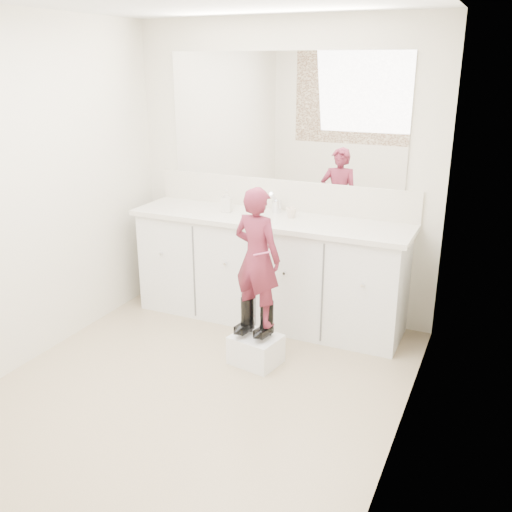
% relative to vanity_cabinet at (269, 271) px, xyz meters
% --- Properties ---
extents(floor, '(3.00, 3.00, 0.00)m').
position_rel_vanity_cabinet_xyz_m(floor, '(0.00, -1.23, -0.42)').
color(floor, '#938360').
rests_on(floor, ground).
extents(wall_back, '(2.60, 0.00, 2.60)m').
position_rel_vanity_cabinet_xyz_m(wall_back, '(0.00, 0.27, 0.77)').
color(wall_back, beige).
rests_on(wall_back, floor).
extents(wall_left, '(0.00, 3.00, 3.00)m').
position_rel_vanity_cabinet_xyz_m(wall_left, '(-1.30, -1.23, 0.78)').
color(wall_left, beige).
rests_on(wall_left, floor).
extents(wall_right, '(0.00, 3.00, 3.00)m').
position_rel_vanity_cabinet_xyz_m(wall_right, '(1.30, -1.23, 0.78)').
color(wall_right, beige).
rests_on(wall_right, floor).
extents(vanity_cabinet, '(2.20, 0.55, 0.85)m').
position_rel_vanity_cabinet_xyz_m(vanity_cabinet, '(0.00, 0.00, 0.00)').
color(vanity_cabinet, silver).
rests_on(vanity_cabinet, floor).
extents(countertop, '(2.28, 0.58, 0.04)m').
position_rel_vanity_cabinet_xyz_m(countertop, '(0.00, -0.01, 0.45)').
color(countertop, beige).
rests_on(countertop, vanity_cabinet).
extents(backsplash, '(2.28, 0.03, 0.25)m').
position_rel_vanity_cabinet_xyz_m(backsplash, '(0.00, 0.26, 0.59)').
color(backsplash, beige).
rests_on(backsplash, countertop).
extents(mirror, '(2.00, 0.02, 1.00)m').
position_rel_vanity_cabinet_xyz_m(mirror, '(0.00, 0.26, 1.22)').
color(mirror, white).
rests_on(mirror, wall_back).
extents(faucet, '(0.08, 0.08, 0.10)m').
position_rel_vanity_cabinet_xyz_m(faucet, '(0.00, 0.15, 0.52)').
color(faucet, silver).
rests_on(faucet, countertop).
extents(cup, '(0.11, 0.11, 0.08)m').
position_rel_vanity_cabinet_xyz_m(cup, '(0.17, 0.05, 0.51)').
color(cup, beige).
rests_on(cup, countertop).
extents(soap_bottle, '(0.09, 0.09, 0.18)m').
position_rel_vanity_cabinet_xyz_m(soap_bottle, '(-0.39, 0.01, 0.55)').
color(soap_bottle, beige).
rests_on(soap_bottle, countertop).
extents(step_stool, '(0.37, 0.33, 0.21)m').
position_rel_vanity_cabinet_xyz_m(step_stool, '(0.21, -0.73, -0.32)').
color(step_stool, silver).
rests_on(step_stool, floor).
extents(boot_left, '(0.13, 0.20, 0.28)m').
position_rel_vanity_cabinet_xyz_m(boot_left, '(0.14, -0.71, -0.08)').
color(boot_left, black).
rests_on(boot_left, step_stool).
extents(boot_right, '(0.13, 0.20, 0.28)m').
position_rel_vanity_cabinet_xyz_m(boot_right, '(0.29, -0.71, -0.08)').
color(boot_right, black).
rests_on(boot_right, step_stool).
extents(toddler, '(0.39, 0.30, 0.98)m').
position_rel_vanity_cabinet_xyz_m(toddler, '(0.21, -0.71, 0.37)').
color(toddler, '#9C304C').
rests_on(toddler, step_stool).
extents(toothbrush, '(0.14, 0.04, 0.06)m').
position_rel_vanity_cabinet_xyz_m(toothbrush, '(0.28, -0.79, 0.44)').
color(toothbrush, '#D65388').
rests_on(toothbrush, toddler).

